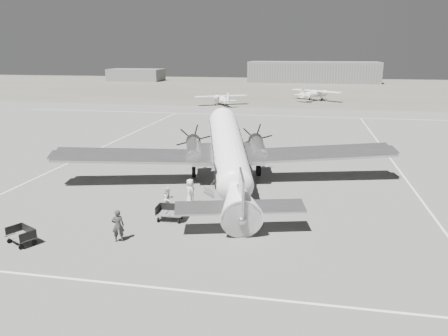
# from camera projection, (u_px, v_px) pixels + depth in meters

# --- Properties ---
(ground) EXTENTS (260.00, 260.00, 0.00)m
(ground) POSITION_uv_depth(u_px,v_px,m) (251.00, 193.00, 32.24)
(ground) COLOR #626260
(ground) RESTS_ON ground
(taxi_line_near) EXTENTS (60.00, 0.15, 0.01)m
(taxi_line_near) POSITION_uv_depth(u_px,v_px,m) (210.00, 293.00, 18.96)
(taxi_line_near) COLOR silver
(taxi_line_near) RESTS_ON ground
(taxi_line_right) EXTENTS (0.15, 80.00, 0.01)m
(taxi_line_right) POSITION_uv_depth(u_px,v_px,m) (424.00, 203.00, 30.06)
(taxi_line_right) COLOR silver
(taxi_line_right) RESTS_ON ground
(taxi_line_left) EXTENTS (0.15, 60.00, 0.01)m
(taxi_line_left) POSITION_uv_depth(u_px,v_px,m) (90.00, 153.00, 44.98)
(taxi_line_left) COLOR silver
(taxi_line_left) RESTS_ON ground
(taxi_line_horizon) EXTENTS (90.00, 0.15, 0.01)m
(taxi_line_horizon) POSITION_uv_depth(u_px,v_px,m) (283.00, 116.00, 70.16)
(taxi_line_horizon) COLOR silver
(taxi_line_horizon) RESTS_ON ground
(grass_infield) EXTENTS (260.00, 90.00, 0.01)m
(grass_infield) POSITION_uv_depth(u_px,v_px,m) (295.00, 88.00, 122.31)
(grass_infield) COLOR #59584B
(grass_infield) RESTS_ON ground
(hangar_main) EXTENTS (42.00, 14.00, 6.60)m
(hangar_main) POSITION_uv_depth(u_px,v_px,m) (313.00, 72.00, 144.25)
(hangar_main) COLOR slate
(hangar_main) RESTS_ON ground
(shed_secondary) EXTENTS (18.00, 10.00, 4.00)m
(shed_secondary) POSITION_uv_depth(u_px,v_px,m) (136.00, 75.00, 150.74)
(shed_secondary) COLOR #5D5D5D
(shed_secondary) RESTS_ON ground
(dc3_airliner) EXTENTS (31.33, 25.34, 5.22)m
(dc3_airliner) POSITION_uv_depth(u_px,v_px,m) (229.00, 156.00, 32.50)
(dc3_airliner) COLOR silver
(dc3_airliner) RESTS_ON ground
(light_plane_left) EXTENTS (12.89, 12.11, 2.11)m
(light_plane_left) POSITION_uv_depth(u_px,v_px,m) (222.00, 100.00, 83.29)
(light_plane_left) COLOR white
(light_plane_left) RESTS_ON ground
(light_plane_right) EXTENTS (15.12, 14.52, 2.45)m
(light_plane_right) POSITION_uv_depth(u_px,v_px,m) (315.00, 95.00, 90.89)
(light_plane_right) COLOR white
(light_plane_right) RESTS_ON ground
(baggage_cart_near) EXTENTS (1.75, 1.26, 0.97)m
(baggage_cart_near) POSITION_uv_depth(u_px,v_px,m) (170.00, 213.00, 26.95)
(baggage_cart_near) COLOR #5D5D5D
(baggage_cart_near) RESTS_ON ground
(baggage_cart_far) EXTENTS (2.00, 1.79, 0.93)m
(baggage_cart_far) POSITION_uv_depth(u_px,v_px,m) (21.00, 236.00, 23.66)
(baggage_cart_far) COLOR #5D5D5D
(baggage_cart_far) RESTS_ON ground
(ground_crew) EXTENTS (0.79, 0.67, 1.85)m
(ground_crew) POSITION_uv_depth(u_px,v_px,m) (118.00, 226.00, 23.90)
(ground_crew) COLOR #2C2C2C
(ground_crew) RESTS_ON ground
(ramp_agent) EXTENTS (0.96, 1.00, 1.63)m
(ramp_agent) POSITION_uv_depth(u_px,v_px,m) (168.00, 199.00, 28.47)
(ramp_agent) COLOR silver
(ramp_agent) RESTS_ON ground
(passenger) EXTENTS (0.61, 0.93, 1.87)m
(passenger) POSITION_uv_depth(u_px,v_px,m) (190.00, 192.00, 29.48)
(passenger) COLOR silver
(passenger) RESTS_ON ground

